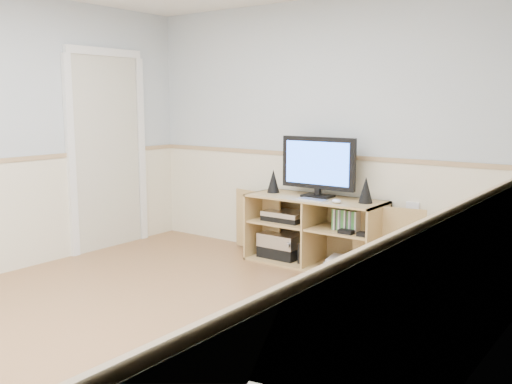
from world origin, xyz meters
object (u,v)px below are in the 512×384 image
media_cabinet (317,230)px  keyboard (312,200)px  monitor (318,165)px  game_consoles (345,264)px

media_cabinet → keyboard: size_ratio=7.37×
media_cabinet → monitor: bearing=-90.0°
monitor → media_cabinet: bearing=90.0°
game_consoles → keyboard: bearing=-155.6°
monitor → keyboard: 0.36m
media_cabinet → monitor: size_ratio=2.71×
media_cabinet → keyboard: 0.38m
keyboard → game_consoles: 0.66m
keyboard → game_consoles: bearing=28.8°
media_cabinet → game_consoles: media_cabinet is taller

